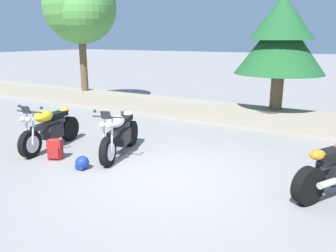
{
  "coord_description": "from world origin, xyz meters",
  "views": [
    {
      "loc": [
        3.05,
        -5.18,
        2.58
      ],
      "look_at": [
        -0.67,
        1.2,
        0.65
      ],
      "focal_mm": 35.86,
      "sensor_mm": 36.0,
      "label": 1
    }
  ],
  "objects_px": {
    "rider_backpack": "(55,149)",
    "rider_helmet": "(82,163)",
    "leafy_tree_far_left": "(81,8)",
    "pine_tree_mid_left": "(281,37)",
    "motorcycle_yellow_near_left": "(50,129)",
    "motorcycle_white_centre": "(119,134)"
  },
  "relations": [
    {
      "from": "motorcycle_white_centre",
      "to": "rider_helmet",
      "type": "relative_size",
      "value": 7.19
    },
    {
      "from": "motorcycle_white_centre",
      "to": "pine_tree_mid_left",
      "type": "relative_size",
      "value": 0.62
    },
    {
      "from": "rider_backpack",
      "to": "motorcycle_white_centre",
      "type": "bearing_deg",
      "value": 41.81
    },
    {
      "from": "rider_backpack",
      "to": "motorcycle_yellow_near_left",
      "type": "bearing_deg",
      "value": 144.89
    },
    {
      "from": "rider_backpack",
      "to": "leafy_tree_far_left",
      "type": "bearing_deg",
      "value": 127.36
    },
    {
      "from": "rider_helmet",
      "to": "leafy_tree_far_left",
      "type": "height_order",
      "value": "leafy_tree_far_left"
    },
    {
      "from": "motorcycle_white_centre",
      "to": "rider_backpack",
      "type": "distance_m",
      "value": 1.44
    },
    {
      "from": "rider_backpack",
      "to": "rider_helmet",
      "type": "relative_size",
      "value": 1.68
    },
    {
      "from": "motorcycle_yellow_near_left",
      "to": "rider_backpack",
      "type": "xyz_separation_m",
      "value": [
        0.7,
        -0.49,
        -0.24
      ]
    },
    {
      "from": "motorcycle_white_centre",
      "to": "rider_helmet",
      "type": "distance_m",
      "value": 1.15
    },
    {
      "from": "rider_backpack",
      "to": "rider_helmet",
      "type": "distance_m",
      "value": 0.95
    },
    {
      "from": "motorcycle_white_centre",
      "to": "pine_tree_mid_left",
      "type": "height_order",
      "value": "pine_tree_mid_left"
    },
    {
      "from": "motorcycle_yellow_near_left",
      "to": "leafy_tree_far_left",
      "type": "height_order",
      "value": "leafy_tree_far_left"
    },
    {
      "from": "leafy_tree_far_left",
      "to": "pine_tree_mid_left",
      "type": "height_order",
      "value": "leafy_tree_far_left"
    },
    {
      "from": "rider_backpack",
      "to": "leafy_tree_far_left",
      "type": "distance_m",
      "value": 7.23
    },
    {
      "from": "rider_backpack",
      "to": "leafy_tree_far_left",
      "type": "height_order",
      "value": "leafy_tree_far_left"
    },
    {
      "from": "leafy_tree_far_left",
      "to": "pine_tree_mid_left",
      "type": "relative_size",
      "value": 1.42
    },
    {
      "from": "rider_helmet",
      "to": "leafy_tree_far_left",
      "type": "distance_m",
      "value": 7.91
    },
    {
      "from": "rider_backpack",
      "to": "pine_tree_mid_left",
      "type": "xyz_separation_m",
      "value": [
        3.5,
        5.26,
        2.39
      ]
    },
    {
      "from": "motorcycle_white_centre",
      "to": "rider_helmet",
      "type": "height_order",
      "value": "motorcycle_white_centre"
    },
    {
      "from": "motorcycle_white_centre",
      "to": "pine_tree_mid_left",
      "type": "bearing_deg",
      "value": 60.49
    },
    {
      "from": "rider_backpack",
      "to": "pine_tree_mid_left",
      "type": "relative_size",
      "value": 0.15
    }
  ]
}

